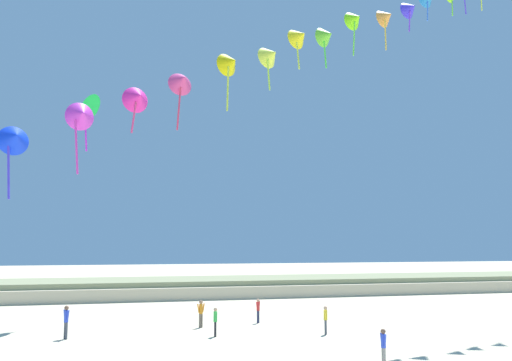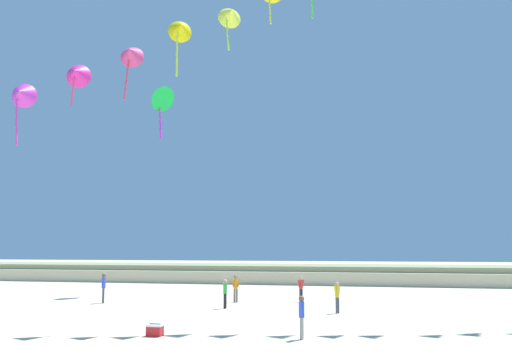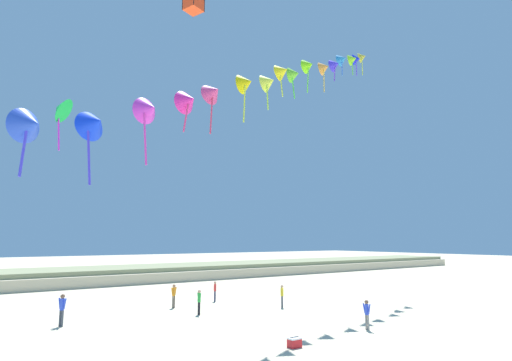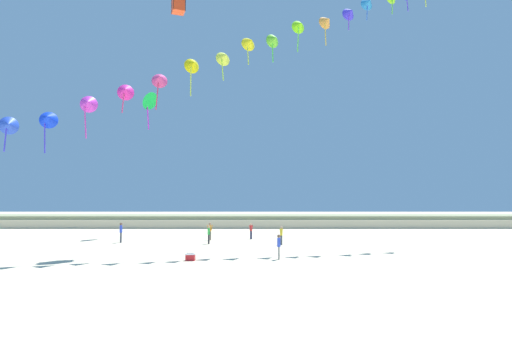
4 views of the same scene
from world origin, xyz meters
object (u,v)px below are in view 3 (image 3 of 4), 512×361
(person_far_center, at_px, (199,300))
(beach_cooler, at_px, (294,343))
(person_mid_center, at_px, (282,294))
(person_far_left, at_px, (62,308))
(person_near_left, at_px, (367,313))
(person_far_right, at_px, (174,294))
(large_kite_low_lead, at_px, (60,109))
(person_near_right, at_px, (215,290))

(person_far_center, relative_size, beach_cooler, 2.71)
(person_mid_center, xyz_separation_m, beach_cooler, (-6.11, -8.61, -0.69))
(person_far_left, height_order, beach_cooler, person_far_left)
(person_near_left, relative_size, person_far_left, 0.88)
(person_far_right, bearing_deg, person_near_left, -65.08)
(person_far_center, bearing_deg, person_far_right, 95.09)
(person_near_left, bearing_deg, large_kite_low_lead, 126.65)
(person_mid_center, height_order, large_kite_low_lead, large_kite_low_lead)
(person_near_right, distance_m, person_far_right, 3.96)
(person_near_right, height_order, person_far_left, person_far_left)
(person_mid_center, xyz_separation_m, person_far_left, (-13.96, 1.99, 0.11))
(person_near_left, height_order, person_mid_center, person_mid_center)
(person_far_left, bearing_deg, beach_cooler, -53.47)
(person_near_right, relative_size, beach_cooler, 2.67)
(person_near_left, distance_m, person_near_right, 13.45)
(person_far_center, bearing_deg, person_mid_center, -7.80)
(person_near_left, relative_size, person_far_right, 0.95)
(person_near_left, bearing_deg, person_far_left, 142.68)
(person_far_left, distance_m, person_far_right, 7.87)
(person_mid_center, bearing_deg, person_near_right, 116.44)
(person_far_left, distance_m, beach_cooler, 13.22)
(person_near_left, relative_size, large_kite_low_lead, 0.36)
(person_near_left, relative_size, person_far_center, 0.99)
(person_mid_center, distance_m, person_far_left, 14.10)
(person_near_right, bearing_deg, beach_cooler, -104.40)
(person_far_left, height_order, large_kite_low_lead, large_kite_low_lead)
(person_mid_center, bearing_deg, person_far_right, 146.75)
(person_near_left, xyz_separation_m, beach_cooler, (-5.44, -0.47, -0.68))
(large_kite_low_lead, bearing_deg, person_mid_center, -34.53)
(person_near_left, xyz_separation_m, person_mid_center, (0.67, 8.15, 0.01))
(person_mid_center, distance_m, person_far_right, 7.66)
(person_far_left, bearing_deg, person_mid_center, -8.09)
(person_far_left, relative_size, person_far_center, 1.12)
(person_far_right, bearing_deg, person_far_left, -163.66)
(person_near_left, distance_m, person_far_left, 16.71)
(person_near_left, height_order, person_far_right, person_far_right)
(person_far_left, bearing_deg, large_kite_low_lead, 88.70)
(person_far_left, distance_m, large_kite_low_lead, 15.50)
(person_near_right, xyz_separation_m, person_far_center, (-3.54, -4.33, 0.01))
(person_near_left, height_order, beach_cooler, person_near_left)
(person_near_right, relative_size, person_far_left, 0.88)
(person_near_right, distance_m, person_far_left, 11.83)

